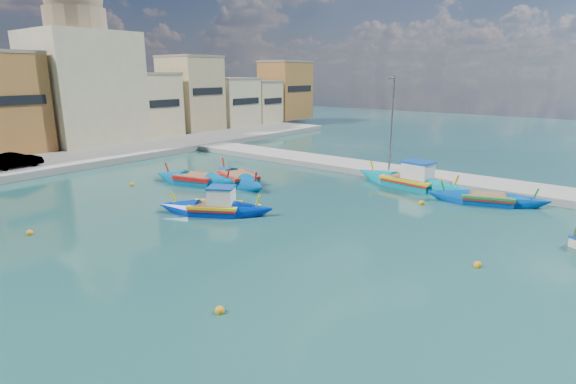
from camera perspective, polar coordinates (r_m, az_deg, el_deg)
ground at (r=20.79m, az=6.23°, el=-8.63°), size 160.00×160.00×0.00m
east_quay at (r=36.56m, az=21.48°, el=1.19°), size 4.00×70.00×0.50m
north_quay at (r=45.72m, az=-30.08°, el=2.85°), size 80.00×8.00×0.60m
north_townhouses at (r=54.51m, az=-27.18°, el=9.86°), size 83.20×7.87×10.19m
church_block at (r=56.46m, az=-24.76°, el=13.73°), size 10.00×10.00×19.10m
quay_street_lamp at (r=37.50m, az=12.98°, el=8.52°), size 1.18×0.16×8.00m
luzzu_turquoise_cabin at (r=34.60m, az=15.33°, el=1.19°), size 3.49×10.01×3.15m
luzzu_blue_cabin at (r=27.47m, az=-9.15°, el=-2.11°), size 5.26×7.26×2.61m
luzzu_cyan_mid at (r=35.04m, az=-6.30°, el=1.62°), size 5.14×8.79×2.56m
luzzu_green at (r=35.19m, az=-11.47°, el=1.46°), size 3.95×8.07×2.46m
luzzu_blue_south at (r=31.99m, az=23.93°, el=-0.95°), size 4.19×7.91×2.24m
mooring_buoys at (r=25.27m, az=-4.82°, el=-4.05°), size 18.58×25.23×0.36m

